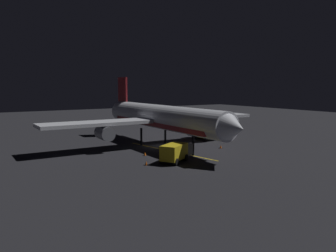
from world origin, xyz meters
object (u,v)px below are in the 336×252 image
Objects in this scene: baggage_truck at (176,152)px; ground_crew_worker at (172,151)px; airliner at (159,118)px; catering_truck at (203,133)px; traffic_cone_near_right at (146,163)px; traffic_cone_far at (186,149)px; traffic_cone_near_left at (221,147)px; traffic_cone_under_wing at (145,154)px.

baggage_truck reaches higher than ground_crew_worker.
airliner is 10.69m from catering_truck.
traffic_cone_near_right and traffic_cone_far have the same top height.
airliner is 10.80m from traffic_cone_near_left.
traffic_cone_near_right is (18.48, 12.44, -0.97)m from catering_truck.
traffic_cone_near_right is 11.16m from traffic_cone_far.
traffic_cone_near_left is at bearing 165.37° from traffic_cone_far.
catering_truck is 11.26m from traffic_cone_far.
baggage_truck is at bearing 72.26° from ground_crew_worker.
baggage_truck is (4.14, 11.16, -3.34)m from airliner.
traffic_cone_far is at bearing 103.70° from airliner.
ground_crew_worker is 5.91m from traffic_cone_far.
traffic_cone_near_left is at bearing 173.81° from traffic_cone_under_wing.
catering_truck is 10.86× the size of traffic_cone_under_wing.
traffic_cone_far is at bearing -151.45° from traffic_cone_near_right.
baggage_truck reaches higher than traffic_cone_near_left.
catering_truck reaches higher than traffic_cone_near_left.
ground_crew_worker is (13.50, 10.47, -0.33)m from catering_truck.
airliner is at bearing -110.96° from ground_crew_worker.
traffic_cone_far is (8.68, 7.11, -0.97)m from catering_truck.
traffic_cone_far is (-4.82, -3.36, -0.64)m from ground_crew_worker.
traffic_cone_under_wing is at bearing -54.78° from ground_crew_worker.
traffic_cone_far is at bearing -134.96° from baggage_truck.
catering_truck reaches higher than traffic_cone_under_wing.
traffic_cone_far is at bearing 39.32° from catering_truck.
traffic_cone_near_left and traffic_cone_far have the same top height.
ground_crew_worker is 10.56m from traffic_cone_near_left.
airliner is at bearing 8.31° from catering_truck.
traffic_cone_near_right is (8.43, 10.97, -4.31)m from airliner.
catering_truck is at bearing -140.68° from traffic_cone_far.
traffic_cone_under_wing is (2.32, -3.29, -0.64)m from ground_crew_worker.
traffic_cone_under_wing is at bearing -6.19° from traffic_cone_near_left.
ground_crew_worker is 4.08m from traffic_cone_under_wing.
baggage_truck reaches higher than traffic_cone_far.
airliner is 12.36m from baggage_truck.
ground_crew_worker reaches higher than traffic_cone_far.
traffic_cone_near_left is at bearing -169.54° from ground_crew_worker.
traffic_cone_far is (-1.37, 5.64, -4.31)m from airliner.
baggage_truck is 18.99m from catering_truck.
baggage_truck is 11.15× the size of traffic_cone_near_right.
baggage_truck is at bearing 41.66° from catering_truck.
catering_truck is at bearing -155.60° from traffic_cone_under_wing.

